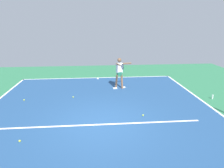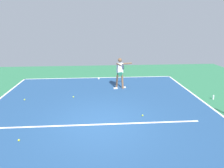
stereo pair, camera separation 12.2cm
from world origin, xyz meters
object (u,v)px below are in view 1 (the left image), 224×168
tennis_ball_by_sideline (24,100)px  water_bottle (213,97)px  tennis_ball_far_corner (20,141)px  tennis_ball_by_baseline (73,97)px  tennis_player (120,71)px  tennis_ball_near_player (143,115)px

tennis_ball_by_sideline → water_bottle: 9.28m
tennis_ball_far_corner → water_bottle: bearing=-159.7°
tennis_ball_by_baseline → tennis_ball_by_sideline: same height
tennis_ball_by_sideline → tennis_player: bearing=-163.3°
tennis_ball_far_corner → tennis_ball_by_baseline: bearing=-108.9°
tennis_ball_by_baseline → tennis_ball_near_player: (-3.04, 2.35, 0.00)m
tennis_ball_by_sideline → water_bottle: (-9.26, 0.58, 0.08)m
tennis_ball_by_baseline → tennis_ball_by_sideline: (2.34, 0.19, 0.00)m
tennis_ball_near_player → tennis_ball_by_sideline: bearing=-21.8°
tennis_player → tennis_ball_far_corner: (3.83, 5.09, -0.99)m
tennis_player → water_bottle: bearing=141.3°
tennis_player → tennis_ball_near_player: bearing=84.4°
tennis_player → water_bottle: 4.94m
tennis_ball_near_player → water_bottle: (-3.88, -1.57, 0.08)m
tennis_ball_near_player → water_bottle: 4.19m
tennis_player → tennis_ball_by_sideline: (4.86, 1.46, -0.99)m
tennis_ball_near_player → tennis_ball_by_sideline: 5.80m
tennis_ball_by_baseline → tennis_ball_near_player: size_ratio=1.00×
tennis_ball_near_player → tennis_ball_by_sideline: same height
tennis_ball_near_player → tennis_player: bearing=-81.8°
tennis_ball_by_baseline → tennis_ball_near_player: bearing=142.3°
tennis_ball_by_baseline → tennis_ball_by_sideline: size_ratio=1.00×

